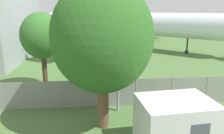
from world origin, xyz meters
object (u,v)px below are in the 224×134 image
portable_cabin (175,125)px  tree_near_hangar (102,38)px  airplane (126,23)px  tree_left_of_cabin (42,36)px

portable_cabin → tree_near_hangar: 5.55m
airplane → tree_left_of_cabin: bearing=-73.4°
airplane → portable_cabin: bearing=-52.2°
portable_cabin → tree_left_of_cabin: size_ratio=0.56×
portable_cabin → airplane: bearing=80.8°
airplane → tree_near_hangar: bearing=-59.1°
portable_cabin → tree_left_of_cabin: 12.30m
portable_cabin → tree_near_hangar: size_ratio=0.44×
portable_cabin → tree_left_of_cabin: bearing=125.8°
tree_left_of_cabin → tree_near_hangar: bearing=-55.5°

